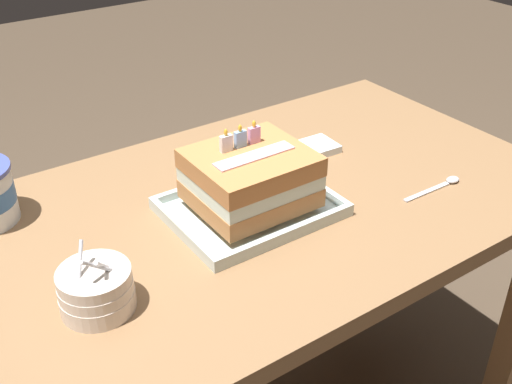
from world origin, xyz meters
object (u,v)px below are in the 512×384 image
object	(u,v)px
birthday_cake	(250,177)
serving_spoon_near_tray	(444,184)
foil_tray	(250,209)
napkin_pile	(317,147)
bowl_stack	(96,290)

from	to	relation	value
birthday_cake	serving_spoon_near_tray	world-z (taller)	birthday_cake
foil_tray	birthday_cake	distance (m)	0.07
serving_spoon_near_tray	napkin_pile	world-z (taller)	napkin_pile
foil_tray	birthday_cake	xyz separation A→B (m)	(0.00, 0.00, 0.07)
birthday_cake	napkin_pile	distance (m)	0.29
foil_tray	bowl_stack	size ratio (longest dim) A/B	2.65
bowl_stack	serving_spoon_near_tray	xyz separation A→B (m)	(0.71, -0.05, -0.03)
napkin_pile	bowl_stack	bearing A→B (deg)	-160.78
birthday_cake	bowl_stack	world-z (taller)	birthday_cake
birthday_cake	serving_spoon_near_tray	xyz separation A→B (m)	(0.37, -0.14, -0.07)
bowl_stack	serving_spoon_near_tray	world-z (taller)	bowl_stack
serving_spoon_near_tray	napkin_pile	bearing A→B (deg)	113.42
napkin_pile	foil_tray	bearing A→B (deg)	-155.05
bowl_stack	napkin_pile	size ratio (longest dim) A/B	1.34
foil_tray	serving_spoon_near_tray	world-z (taller)	foil_tray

